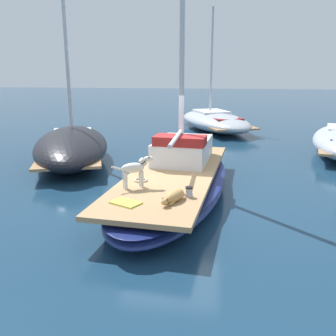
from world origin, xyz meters
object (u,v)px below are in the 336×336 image
coiled_rope (141,180)px  moored_boat_port_side (72,145)px  dog_tan (174,196)px  deck_winch (189,192)px  sailboat_main (174,184)px  dog_white (135,169)px  deck_towel (126,203)px  moored_boat_far_astern (215,120)px

coiled_rope → moored_boat_port_side: moored_boat_port_side is taller
dog_tan → deck_winch: size_ratio=4.36×
sailboat_main → deck_winch: (0.56, -1.88, 0.42)m
sailboat_main → deck_winch: 2.00m
dog_white → deck_towel: bearing=-87.3°
sailboat_main → moored_boat_port_side: (-4.05, 3.14, 0.25)m
sailboat_main → dog_tan: dog_tan is taller
sailboat_main → dog_white: dog_white is taller
moored_boat_far_astern → coiled_rope: bearing=-96.6°
dog_tan → moored_boat_port_side: size_ratio=0.14×
coiled_rope → deck_towel: (0.04, -1.50, -0.01)m
sailboat_main → dog_tan: bearing=-82.5°
sailboat_main → coiled_rope: coiled_rope is taller
dog_white → coiled_rope: 0.63m
dog_tan → deck_towel: (-0.90, -0.25, -0.09)m
dog_tan → moored_boat_far_astern: bearing=88.0°
deck_towel → moored_boat_port_side: size_ratio=0.08×
deck_winch → moored_boat_far_astern: moored_boat_far_astern is taller
dog_white → moored_boat_port_side: size_ratio=0.13×
sailboat_main → moored_boat_far_astern: size_ratio=1.02×
deck_winch → moored_boat_far_astern: bearing=89.2°
sailboat_main → moored_boat_far_astern: (0.75, 11.15, 0.19)m
dog_white → moored_boat_far_astern: (1.41, 12.59, -0.56)m
dog_tan → moored_boat_port_side: bearing=129.2°
sailboat_main → coiled_rope: 1.19m
moored_boat_port_side → moored_boat_far_astern: moored_boat_far_astern is taller
dog_tan → moored_boat_far_astern: (0.46, 13.34, -0.24)m
deck_towel → moored_boat_far_astern: (1.36, 13.59, -0.15)m
sailboat_main → deck_winch: size_ratio=35.36×
dog_tan → moored_boat_far_astern: moored_boat_far_astern is taller
dog_tan → moored_boat_port_side: (-4.34, 5.33, -0.18)m
dog_white → deck_towel: dog_white is taller
deck_winch → coiled_rope: (-1.21, 0.94, -0.08)m
sailboat_main → moored_boat_far_astern: 11.18m
dog_white → sailboat_main: bearing=65.4°
deck_winch → dog_tan: bearing=-130.8°
sailboat_main → coiled_rope: bearing=-124.5°
dog_white → deck_winch: 1.33m
coiled_rope → deck_towel: 1.50m
dog_tan → deck_towel: size_ratio=1.63×
dog_tan → dog_white: bearing=141.4°
sailboat_main → dog_tan: 2.25m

